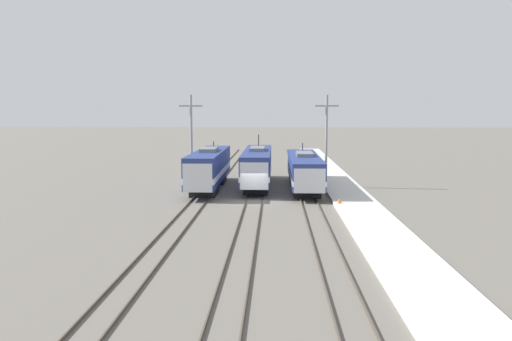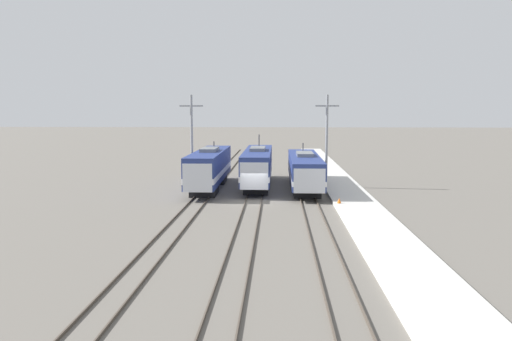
{
  "view_description": "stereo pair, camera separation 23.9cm",
  "coord_description": "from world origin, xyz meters",
  "px_view_note": "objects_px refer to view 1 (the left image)",
  "views": [
    {
      "loc": [
        1.96,
        -44.83,
        8.33
      ],
      "look_at": [
        0.14,
        2.1,
        2.63
      ],
      "focal_mm": 35.0,
      "sensor_mm": 36.0,
      "label": 1
    },
    {
      "loc": [
        2.2,
        -44.82,
        8.33
      ],
      "look_at": [
        0.14,
        2.1,
        2.63
      ],
      "focal_mm": 35.0,
      "sensor_mm": 36.0,
      "label": 2
    }
  ],
  "objects_px": {
    "locomotive_far_right": "(304,171)",
    "catenary_tower_right": "(326,139)",
    "locomotive_center": "(257,167)",
    "catenary_tower_left": "(191,138)",
    "locomotive_far_left": "(209,168)",
    "traffic_cone": "(339,201)"
  },
  "relations": [
    {
      "from": "locomotive_far_right",
      "to": "traffic_cone",
      "type": "bearing_deg",
      "value": -74.59
    },
    {
      "from": "catenary_tower_left",
      "to": "locomotive_far_left",
      "type": "bearing_deg",
      "value": -43.49
    },
    {
      "from": "catenary_tower_left",
      "to": "catenary_tower_right",
      "type": "bearing_deg",
      "value": 0.0
    },
    {
      "from": "locomotive_center",
      "to": "catenary_tower_right",
      "type": "relative_size",
      "value": 1.71
    },
    {
      "from": "locomotive_far_right",
      "to": "catenary_tower_right",
      "type": "relative_size",
      "value": 1.71
    },
    {
      "from": "locomotive_center",
      "to": "catenary_tower_left",
      "type": "xyz_separation_m",
      "value": [
        -7.2,
        0.21,
        3.07
      ]
    },
    {
      "from": "catenary_tower_left",
      "to": "catenary_tower_right",
      "type": "relative_size",
      "value": 1.0
    },
    {
      "from": "locomotive_far_left",
      "to": "traffic_cone",
      "type": "bearing_deg",
      "value": -35.57
    },
    {
      "from": "catenary_tower_left",
      "to": "traffic_cone",
      "type": "bearing_deg",
      "value": -36.84
    },
    {
      "from": "locomotive_far_left",
      "to": "catenary_tower_left",
      "type": "relative_size",
      "value": 1.66
    },
    {
      "from": "locomotive_far_right",
      "to": "catenary_tower_right",
      "type": "bearing_deg",
      "value": 38.46
    },
    {
      "from": "locomotive_far_left",
      "to": "catenary_tower_left",
      "type": "bearing_deg",
      "value": 136.51
    },
    {
      "from": "locomotive_center",
      "to": "traffic_cone",
      "type": "xyz_separation_m",
      "value": [
        7.56,
        -10.85,
        -1.7
      ]
    },
    {
      "from": "catenary_tower_left",
      "to": "locomotive_far_right",
      "type": "bearing_deg",
      "value": -8.92
    },
    {
      "from": "locomotive_center",
      "to": "catenary_tower_left",
      "type": "height_order",
      "value": "catenary_tower_left"
    },
    {
      "from": "locomotive_far_left",
      "to": "locomotive_far_right",
      "type": "distance_m",
      "value": 10.08
    },
    {
      "from": "locomotive_far_left",
      "to": "locomotive_center",
      "type": "xyz_separation_m",
      "value": [
        5.04,
        1.84,
        -0.02
      ]
    },
    {
      "from": "locomotive_center",
      "to": "catenary_tower_left",
      "type": "distance_m",
      "value": 7.83
    },
    {
      "from": "locomotive_far_left",
      "to": "locomotive_center",
      "type": "bearing_deg",
      "value": 20.1
    },
    {
      "from": "locomotive_center",
      "to": "catenary_tower_right",
      "type": "xyz_separation_m",
      "value": [
        7.46,
        0.21,
        3.07
      ]
    },
    {
      "from": "traffic_cone",
      "to": "catenary_tower_right",
      "type": "bearing_deg",
      "value": 90.52
    },
    {
      "from": "catenary_tower_left",
      "to": "catenary_tower_right",
      "type": "height_order",
      "value": "same"
    }
  ]
}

